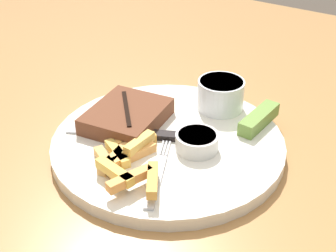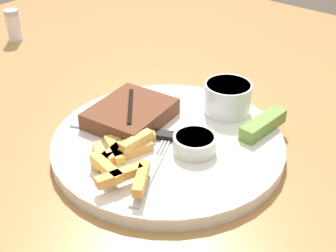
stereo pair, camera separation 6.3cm
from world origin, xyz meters
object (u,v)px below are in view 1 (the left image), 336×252
at_px(dinner_plate, 168,144).
at_px(fork_utensil, 158,175).
at_px(steak_portion, 127,116).
at_px(coleslaw_cup, 221,93).
at_px(knife_utensil, 138,134).
at_px(pickle_spear, 259,119).
at_px(dipping_sauce_cup, 198,140).

distance_m(dinner_plate, fork_utensil, 0.08).
distance_m(dinner_plate, steak_portion, 0.07).
relative_size(coleslaw_cup, knife_utensil, 0.44).
xyz_separation_m(steak_portion, pickle_spear, (0.10, -0.16, -0.00)).
distance_m(coleslaw_cup, pickle_spear, 0.07).
bearing_deg(dipping_sauce_cup, pickle_spear, -24.18).
bearing_deg(knife_utensil, dipping_sauce_cup, 168.36).
relative_size(coleslaw_cup, dipping_sauce_cup, 1.22).
bearing_deg(dipping_sauce_cup, coleslaw_cup, 13.15).
xyz_separation_m(dipping_sauce_cup, fork_utensil, (-0.08, 0.01, -0.01)).
bearing_deg(dipping_sauce_cup, dinner_plate, 94.38).
distance_m(dinner_plate, pickle_spear, 0.13).
bearing_deg(steak_portion, pickle_spear, -58.10).
relative_size(steak_portion, coleslaw_cup, 1.83).
distance_m(dinner_plate, dipping_sauce_cup, 0.05).
bearing_deg(coleslaw_cup, fork_utensil, -175.32).
xyz_separation_m(coleslaw_cup, dipping_sauce_cup, (-0.11, -0.03, -0.01)).
bearing_deg(dinner_plate, coleslaw_cup, -10.02).
distance_m(steak_portion, coleslaw_cup, 0.14).
xyz_separation_m(dinner_plate, dipping_sauce_cup, (0.00, -0.05, 0.02)).
relative_size(steak_portion, pickle_spear, 1.48).
bearing_deg(pickle_spear, fork_utensil, 163.19).
relative_size(steak_portion, dipping_sauce_cup, 2.24).
xyz_separation_m(steak_portion, coleslaw_cup, (0.11, -0.09, 0.01)).
height_order(steak_portion, fork_utensil, steak_portion).
distance_m(dinner_plate, coleslaw_cup, 0.12).
bearing_deg(dipping_sauce_cup, knife_utensil, 103.86).
bearing_deg(fork_utensil, coleslaw_cup, -20.08).
bearing_deg(dipping_sauce_cup, fork_utensil, 172.90).
relative_size(pickle_spear, knife_utensil, 0.55).
relative_size(coleslaw_cup, fork_utensil, 0.55).
xyz_separation_m(dipping_sauce_cup, pickle_spear, (0.10, -0.04, -0.00)).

